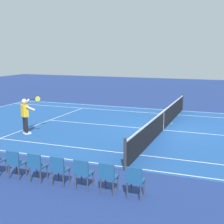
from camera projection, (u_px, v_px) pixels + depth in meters
ground_plane at (163, 130)px, 15.77m from camera, size 60.00×60.00×0.00m
court_slab at (163, 130)px, 15.77m from camera, size 24.20×11.40×0.00m
court_line_markings at (163, 130)px, 15.77m from camera, size 23.85×11.05×0.01m
tennis_net at (164, 120)px, 15.68m from camera, size 0.10×11.70×1.08m
tennis_player_near at (26, 114)px, 14.92m from camera, size 0.75×1.18×1.70m
tennis_ball at (171, 124)px, 17.02m from camera, size 0.07×0.07×0.07m
spectator_chair_0 at (135, 179)px, 8.40m from camera, size 0.44×0.44×0.88m
spectator_chair_1 at (108, 175)px, 8.66m from camera, size 0.44×0.44×0.88m
spectator_chair_2 at (83, 172)px, 8.93m from camera, size 0.44×0.44×0.88m
spectator_chair_3 at (59, 168)px, 9.19m from camera, size 0.44×0.44×0.88m
spectator_chair_4 at (37, 165)px, 9.46m from camera, size 0.44×0.44×0.88m
spectator_chair_5 at (15, 162)px, 9.72m from camera, size 0.44×0.44×0.88m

